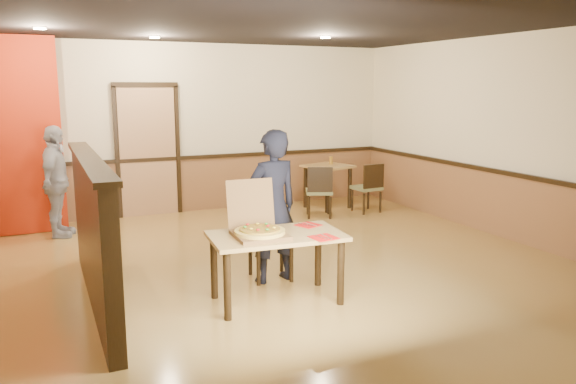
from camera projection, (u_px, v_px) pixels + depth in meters
name	position (u px, v px, depth m)	size (l,w,h in m)	color
floor	(276.00, 269.00, 6.53)	(7.00, 7.00, 0.00)	#AA8542
ceiling	(275.00, 20.00, 6.01)	(7.00, 7.00, 0.00)	black
wall_back	(195.00, 128.00, 9.41)	(7.00, 7.00, 0.00)	beige
wall_right	(511.00, 138.00, 7.67)	(7.00, 7.00, 0.00)	beige
wainscot_back	(197.00, 184.00, 9.56)	(7.00, 0.04, 0.90)	brown
chair_rail_back	(196.00, 157.00, 9.45)	(7.00, 0.06, 0.06)	black
wainscot_right	(504.00, 206.00, 7.84)	(0.04, 7.00, 0.90)	brown
chair_rail_right	(506.00, 173.00, 7.74)	(0.06, 7.00, 0.06)	black
back_door	(148.00, 152.00, 9.12)	(0.90, 0.06, 2.10)	tan
booth_partition	(93.00, 230.00, 5.41)	(0.20, 3.10, 1.44)	black
red_accent_panel	(0.00, 137.00, 7.80)	(1.60, 0.20, 2.78)	#B8280D
spot_a	(40.00, 28.00, 6.70)	(0.14, 0.14, 0.02)	#FFEFB2
spot_b	(155.00, 37.00, 7.93)	(0.14, 0.14, 0.02)	#FFEFB2
spot_c	(325.00, 37.00, 7.92)	(0.14, 0.14, 0.02)	#FFEFB2
main_table	(276.00, 245.00, 5.46)	(1.34, 0.84, 0.69)	#AE8849
diner_chair	(269.00, 233.00, 6.21)	(0.50, 0.50, 0.91)	olive
side_chair_left	(319.00, 190.00, 9.02)	(0.55, 0.55, 0.84)	olive
side_chair_right	(369.00, 186.00, 9.39)	(0.44, 0.44, 0.83)	olive
side_table	(328.00, 175.00, 9.74)	(0.87, 0.87, 0.75)	#AE8849
diner	(272.00, 207.00, 6.01)	(0.61, 0.40, 1.66)	black
passerby	(56.00, 182.00, 7.81)	(0.92, 0.38, 1.57)	#9D9CA5
pizza_box	(258.00, 229.00, 5.37)	(0.50, 0.59, 0.51)	brown
pizza	(260.00, 232.00, 5.33)	(0.48, 0.48, 0.03)	#E8C754
napkin_near	(324.00, 237.00, 5.31)	(0.26, 0.26, 0.01)	red
napkin_far	(308.00, 225.00, 5.78)	(0.28, 0.28, 0.01)	red
condiment	(331.00, 160.00, 9.78)	(0.06, 0.06, 0.14)	olive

